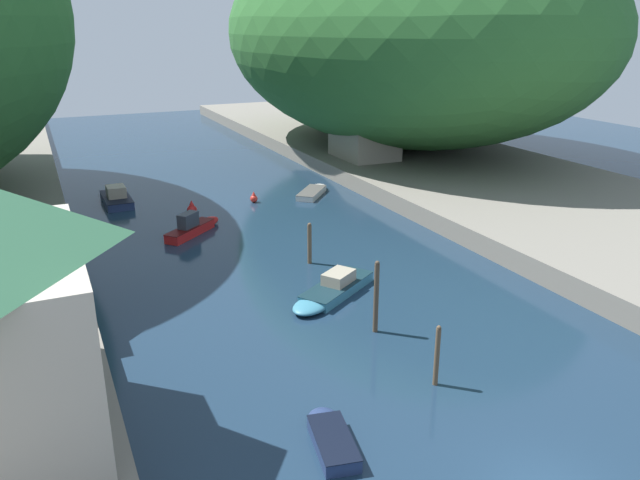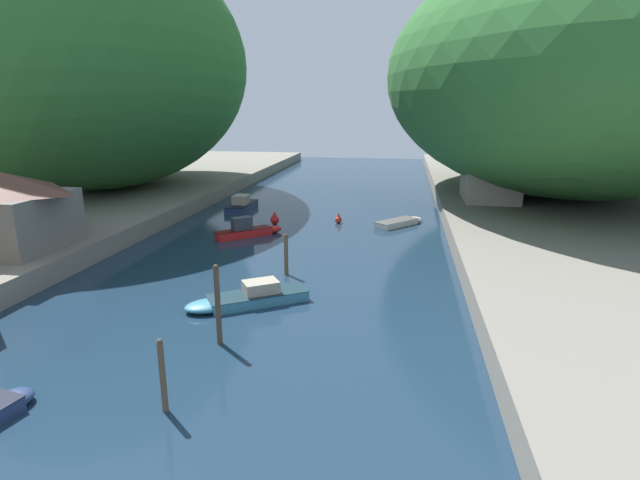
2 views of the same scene
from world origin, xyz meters
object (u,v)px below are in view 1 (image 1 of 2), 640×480
right_bank_cottage (365,131)px  boat_red_skiff (194,226)px  person_on_quay (72,362)px  boat_white_cruiser (116,197)px  channel_buoy_near (254,198)px  channel_buoy_far (192,209)px  boat_far_upstream (331,291)px  boat_small_dinghy (314,191)px  boat_far_right_bank (330,436)px

right_bank_cottage → boat_red_skiff: bearing=-149.0°
boat_red_skiff → person_on_quay: size_ratio=2.94×
right_bank_cottage → boat_white_cruiser: size_ratio=1.12×
channel_buoy_near → channel_buoy_far: (-5.54, -1.35, 0.09)m
boat_white_cruiser → person_on_quay: bearing=-100.5°
right_bank_cottage → channel_buoy_near: 15.67m
channel_buoy_near → person_on_quay: size_ratio=0.55×
boat_far_upstream → person_on_quay: person_on_quay is taller
boat_red_skiff → boat_white_cruiser: bearing=158.8°
boat_far_upstream → person_on_quay: bearing=80.6°
channel_buoy_far → person_on_quay: bearing=-112.9°
boat_small_dinghy → person_on_quay: person_on_quay is taller
boat_white_cruiser → channel_buoy_far: bearing=-52.4°
person_on_quay → channel_buoy_near: bearing=-11.8°
boat_far_upstream → channel_buoy_far: bearing=-23.2°
boat_white_cruiser → channel_buoy_near: 11.53m
boat_white_cruiser → right_bank_cottage: bearing=2.9°
boat_white_cruiser → channel_buoy_far: 7.93m
right_bank_cottage → boat_red_skiff: size_ratio=1.41×
boat_far_upstream → boat_small_dinghy: boat_far_upstream is taller
boat_red_skiff → boat_small_dinghy: boat_red_skiff is taller
boat_white_cruiser → boat_small_dinghy: boat_white_cruiser is taller
boat_red_skiff → boat_small_dinghy: 13.53m
boat_white_cruiser → channel_buoy_near: size_ratio=6.69×
boat_red_skiff → boat_small_dinghy: (12.04, 6.16, -0.25)m
boat_far_right_bank → boat_small_dinghy: 34.02m
boat_red_skiff → channel_buoy_far: (0.92, 4.46, -0.04)m
boat_small_dinghy → person_on_quay: bearing=-88.8°
right_bank_cottage → boat_far_upstream: size_ratio=1.10×
channel_buoy_far → person_on_quay: 26.39m
right_bank_cottage → boat_far_right_bank: (-21.60, -37.31, -3.80)m
boat_small_dinghy → channel_buoy_far: size_ratio=4.21×
person_on_quay → boat_red_skiff: bearing=-5.4°
boat_red_skiff → channel_buoy_near: size_ratio=5.30×
boat_red_skiff → boat_far_upstream: 14.49m
boat_small_dinghy → channel_buoy_near: (-5.59, -0.35, 0.12)m
right_bank_cottage → channel_buoy_near: bearing=-155.3°
person_on_quay → boat_far_upstream: bearing=-46.5°
boat_far_upstream → boat_small_dinghy: (7.93, 20.05, -0.13)m
boat_white_cruiser → person_on_quay: person_on_quay is taller
boat_red_skiff → boat_white_cruiser: boat_red_skiff is taller
boat_red_skiff → channel_buoy_near: (6.45, 5.82, -0.13)m
boat_far_right_bank → channel_buoy_far: size_ratio=3.22×
boat_far_upstream → channel_buoy_far: boat_far_upstream is taller
channel_buoy_far → person_on_quay: (-10.24, -24.25, 1.91)m
boat_far_right_bank → channel_buoy_near: bearing=87.0°
boat_red_skiff → person_on_quay: (-9.32, -19.78, 1.87)m
right_bank_cottage → boat_red_skiff: (-20.29, -12.18, -3.58)m
channel_buoy_near → boat_far_right_bank: bearing=-104.1°
boat_red_skiff → boat_far_upstream: bearing=-25.1°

